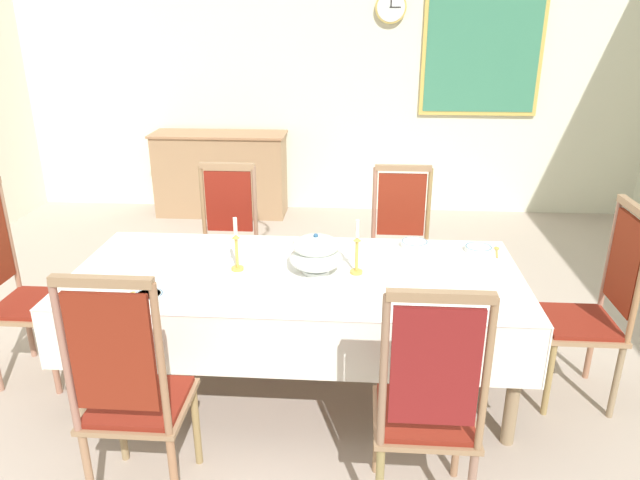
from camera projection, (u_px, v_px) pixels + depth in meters
name	position (u px, v px, depth m)	size (l,w,h in m)	color
ground	(301.00, 373.00, 3.73)	(6.73, 6.62, 0.04)	#B1A092
back_wall	(330.00, 51.00, 6.21)	(6.73, 0.08, 3.45)	silver
dining_table	(297.00, 283.00, 3.35)	(2.50, 1.09, 0.74)	#9B7E5D
tablecloth	(297.00, 285.00, 3.35)	(2.52, 1.11, 0.34)	white
chair_south_a	(131.00, 391.00, 2.53)	(0.44, 0.42, 1.19)	#967C54
chair_north_a	(227.00, 239.00, 4.31)	(0.44, 0.42, 1.10)	#9F7C4E
chair_south_b	(427.00, 405.00, 2.45)	(0.44, 0.42, 1.17)	#A17853
chair_north_b	(401.00, 243.00, 4.23)	(0.44, 0.42, 1.11)	#A16F4E
chair_head_west	(17.00, 286.00, 3.48)	(0.42, 0.44, 1.22)	#9B7F52
chair_head_east	(594.00, 306.00, 3.27)	(0.42, 0.44, 1.18)	#9D814C
soup_tureen	(316.00, 254.00, 3.27)	(0.29, 0.29, 0.23)	silver
candlestick_west	(237.00, 250.00, 3.30)	(0.07, 0.07, 0.31)	gold
candlestick_east	(357.00, 253.00, 3.26)	(0.07, 0.07, 0.32)	gold
bowl_near_left	(478.00, 249.00, 3.59)	(0.16, 0.16, 0.03)	silver
bowl_near_right	(149.00, 296.00, 2.99)	(0.15, 0.15, 0.03)	silver
bowl_far_left	(414.00, 244.00, 3.66)	(0.17, 0.17, 0.04)	silver
spoon_primary	(497.00, 250.00, 3.61)	(0.05, 0.18, 0.01)	gold
spoon_secondary	(131.00, 296.00, 3.03)	(0.03, 0.18, 0.01)	gold
sideboard	(221.00, 174.00, 6.46)	(1.44, 0.48, 0.90)	#9C7855
mounted_clock	(391.00, 7.00, 5.95)	(0.31, 0.06, 0.31)	#D1B251
framed_painting	(482.00, 53.00, 6.06)	(1.23, 0.05, 1.27)	#D1B251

